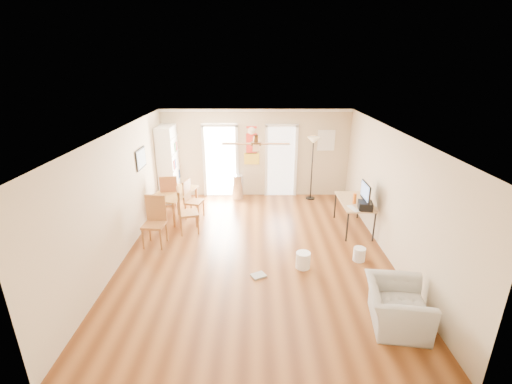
{
  "coord_description": "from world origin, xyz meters",
  "views": [
    {
      "loc": [
        -0.01,
        -6.74,
        3.85
      ],
      "look_at": [
        0.0,
        0.6,
        1.15
      ],
      "focal_mm": 24.87,
      "sensor_mm": 36.0,
      "label": 1
    }
  ],
  "objects_px": {
    "dining_chair_far": "(170,194)",
    "armchair": "(397,306)",
    "dining_chair_right_a": "(194,200)",
    "printer": "(365,206)",
    "torchiere_lamp": "(312,169)",
    "dining_chair_near": "(154,222)",
    "wastebasket_b": "(359,254)",
    "dining_chair_right_b": "(188,211)",
    "bookshelf": "(169,164)",
    "wastebasket_a": "(303,260)",
    "dining_table": "(174,204)",
    "computer_desk": "(353,215)",
    "trash_can": "(238,187)"
  },
  "relations": [
    {
      "from": "torchiere_lamp",
      "to": "dining_chair_near",
      "type": "bearing_deg",
      "value": -143.57
    },
    {
      "from": "dining_chair_far",
      "to": "torchiere_lamp",
      "type": "xyz_separation_m",
      "value": [
        3.93,
        1.04,
        0.39
      ]
    },
    {
      "from": "dining_chair_right_a",
      "to": "dining_chair_far",
      "type": "xyz_separation_m",
      "value": [
        -0.7,
        0.33,
        0.04
      ]
    },
    {
      "from": "bookshelf",
      "to": "armchair",
      "type": "relative_size",
      "value": 2.16
    },
    {
      "from": "dining_chair_right_b",
      "to": "wastebasket_b",
      "type": "distance_m",
      "value": 3.97
    },
    {
      "from": "bookshelf",
      "to": "armchair",
      "type": "bearing_deg",
      "value": -39.72
    },
    {
      "from": "trash_can",
      "to": "printer",
      "type": "bearing_deg",
      "value": -40.63
    },
    {
      "from": "trash_can",
      "to": "wastebasket_b",
      "type": "bearing_deg",
      "value": -53.06
    },
    {
      "from": "computer_desk",
      "to": "wastebasket_a",
      "type": "distance_m",
      "value": 2.27
    },
    {
      "from": "dining_chair_right_b",
      "to": "trash_can",
      "type": "height_order",
      "value": "dining_chair_right_b"
    },
    {
      "from": "printer",
      "to": "armchair",
      "type": "relative_size",
      "value": 0.34
    },
    {
      "from": "dining_table",
      "to": "dining_chair_near",
      "type": "distance_m",
      "value": 1.61
    },
    {
      "from": "dining_chair_right_a",
      "to": "armchair",
      "type": "height_order",
      "value": "dining_chair_right_a"
    },
    {
      "from": "dining_chair_near",
      "to": "dining_chair_right_a",
      "type": "bearing_deg",
      "value": 71.72
    },
    {
      "from": "dining_chair_right_a",
      "to": "printer",
      "type": "relative_size",
      "value": 2.88
    },
    {
      "from": "bookshelf",
      "to": "wastebasket_b",
      "type": "relative_size",
      "value": 7.69
    },
    {
      "from": "printer",
      "to": "torchiere_lamp",
      "type": "bearing_deg",
      "value": 116.72
    },
    {
      "from": "dining_chair_near",
      "to": "printer",
      "type": "relative_size",
      "value": 3.17
    },
    {
      "from": "computer_desk",
      "to": "armchair",
      "type": "bearing_deg",
      "value": -93.53
    },
    {
      "from": "torchiere_lamp",
      "to": "printer",
      "type": "height_order",
      "value": "torchiere_lamp"
    },
    {
      "from": "dining_chair_right_b",
      "to": "torchiere_lamp",
      "type": "distance_m",
      "value": 3.92
    },
    {
      "from": "dining_chair_near",
      "to": "computer_desk",
      "type": "relative_size",
      "value": 0.81
    },
    {
      "from": "dining_chair_right_b",
      "to": "dining_chair_near",
      "type": "height_order",
      "value": "dining_chair_near"
    },
    {
      "from": "dining_chair_far",
      "to": "armchair",
      "type": "xyz_separation_m",
      "value": [
        4.45,
        -4.37,
        -0.21
      ]
    },
    {
      "from": "trash_can",
      "to": "printer",
      "type": "relative_size",
      "value": 2.1
    },
    {
      "from": "dining_chair_far",
      "to": "trash_can",
      "type": "xyz_separation_m",
      "value": [
        1.76,
        1.05,
        -0.17
      ]
    },
    {
      "from": "trash_can",
      "to": "armchair",
      "type": "bearing_deg",
      "value": -63.62
    },
    {
      "from": "dining_chair_far",
      "to": "bookshelf",
      "type": "bearing_deg",
      "value": -88.27
    },
    {
      "from": "dining_table",
      "to": "dining_chair_near",
      "type": "bearing_deg",
      "value": -93.14
    },
    {
      "from": "wastebasket_a",
      "to": "dining_table",
      "type": "bearing_deg",
      "value": 140.57
    },
    {
      "from": "dining_table",
      "to": "trash_can",
      "type": "xyz_separation_m",
      "value": [
        1.61,
        1.27,
        0.03
      ]
    },
    {
      "from": "bookshelf",
      "to": "wastebasket_b",
      "type": "height_order",
      "value": "bookshelf"
    },
    {
      "from": "trash_can",
      "to": "wastebasket_b",
      "type": "xyz_separation_m",
      "value": [
        2.66,
        -3.54,
        -0.22
      ]
    },
    {
      "from": "dining_chair_right_a",
      "to": "computer_desk",
      "type": "bearing_deg",
      "value": -85.45
    },
    {
      "from": "dining_table",
      "to": "torchiere_lamp",
      "type": "distance_m",
      "value": 4.03
    },
    {
      "from": "bookshelf",
      "to": "dining_chair_far",
      "type": "relative_size",
      "value": 2.03
    },
    {
      "from": "dining_table",
      "to": "dining_chair_far",
      "type": "relative_size",
      "value": 1.25
    },
    {
      "from": "dining_chair_right_a",
      "to": "torchiere_lamp",
      "type": "bearing_deg",
      "value": -52.83
    },
    {
      "from": "bookshelf",
      "to": "computer_desk",
      "type": "bearing_deg",
      "value": -13.05
    },
    {
      "from": "dining_chair_near",
      "to": "wastebasket_a",
      "type": "xyz_separation_m",
      "value": [
        3.17,
        -0.93,
        -0.39
      ]
    },
    {
      "from": "dining_chair_right_a",
      "to": "dining_chair_near",
      "type": "xyz_separation_m",
      "value": [
        -0.64,
        -1.48,
        0.05
      ]
    },
    {
      "from": "dining_chair_near",
      "to": "wastebasket_b",
      "type": "relative_size",
      "value": 3.88
    },
    {
      "from": "dining_table",
      "to": "dining_chair_near",
      "type": "xyz_separation_m",
      "value": [
        -0.09,
        -1.6,
        0.22
      ]
    },
    {
      "from": "wastebasket_b",
      "to": "armchair",
      "type": "distance_m",
      "value": 1.9
    },
    {
      "from": "dining_chair_right_b",
      "to": "armchair",
      "type": "height_order",
      "value": "dining_chair_right_b"
    },
    {
      "from": "dining_table",
      "to": "dining_chair_near",
      "type": "relative_size",
      "value": 1.21
    },
    {
      "from": "dining_chair_far",
      "to": "computer_desk",
      "type": "bearing_deg",
      "value": 157.66
    },
    {
      "from": "dining_chair_far",
      "to": "dining_chair_right_a",
      "type": "bearing_deg",
      "value": 144.22
    },
    {
      "from": "dining_chair_far",
      "to": "wastebasket_b",
      "type": "relative_size",
      "value": 3.79
    },
    {
      "from": "torchiere_lamp",
      "to": "armchair",
      "type": "bearing_deg",
      "value": -84.51
    }
  ]
}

